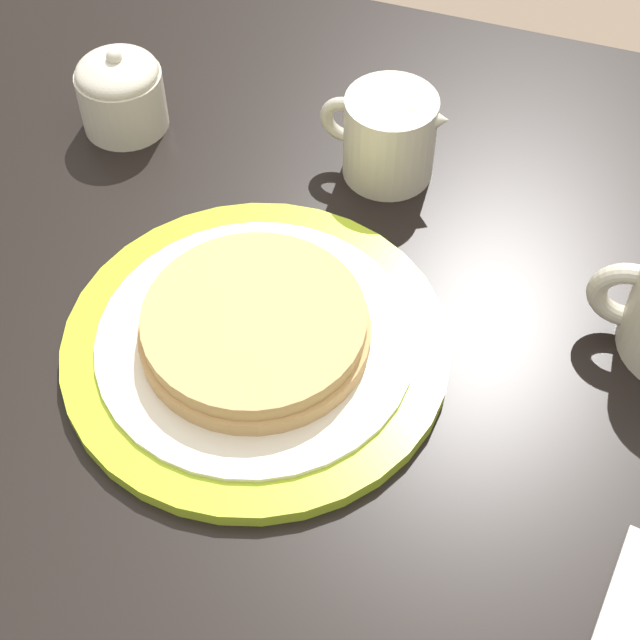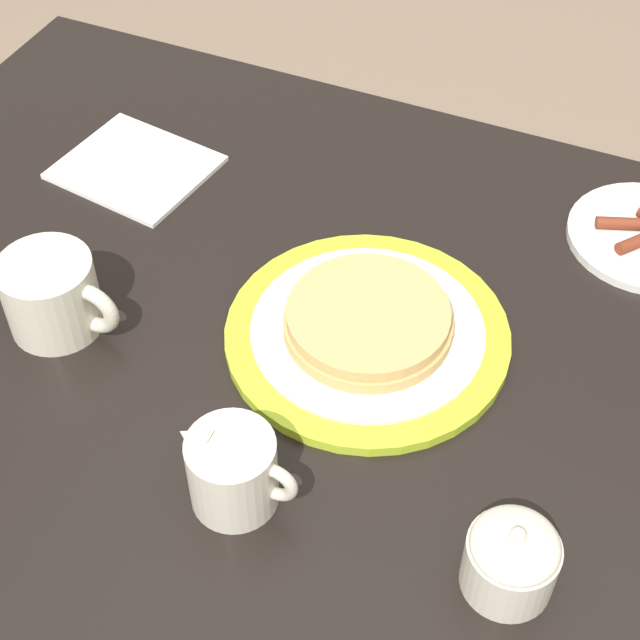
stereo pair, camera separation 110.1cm
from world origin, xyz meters
The scene contains 6 objects.
dining_table centered at (0.00, 0.00, 0.62)m, with size 1.24×0.86×0.75m.
pancake_plate centered at (0.02, 0.03, 0.77)m, with size 0.29×0.29×0.04m.
coffee_mug centered at (-0.28, -0.08, 0.80)m, with size 0.13×0.09×0.08m.
creamer_pitcher centered at (-0.02, -0.19, 0.79)m, with size 0.11×0.08×0.09m.
sugar_bowl centered at (0.22, -0.17, 0.79)m, with size 0.08×0.08×0.08m.
napkin centered at (-0.34, 0.17, 0.76)m, with size 0.19×0.17×0.01m.
Camera 2 is at (0.24, -0.59, 1.49)m, focal length 55.00 mm.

